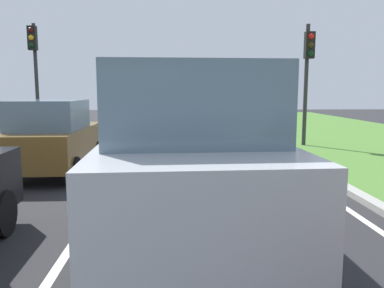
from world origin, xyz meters
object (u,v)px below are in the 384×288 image
(car_suv_ahead, at_px, (187,159))
(traffic_light_near_right, at_px, (308,65))
(traffic_light_overhead_left, at_px, (34,61))
(car_hatchback_far, at_px, (53,137))

(car_suv_ahead, xyz_separation_m, traffic_light_near_right, (4.54, 8.65, 1.71))
(car_suv_ahead, distance_m, traffic_light_overhead_left, 12.23)
(traffic_light_near_right, xyz_separation_m, traffic_light_overhead_left, (-10.03, 2.10, 0.27))
(car_suv_ahead, relative_size, traffic_light_overhead_left, 1.00)
(car_hatchback_far, relative_size, traffic_light_near_right, 0.87)
(car_suv_ahead, height_order, traffic_light_overhead_left, traffic_light_overhead_left)
(traffic_light_near_right, distance_m, traffic_light_overhead_left, 10.25)
(traffic_light_near_right, bearing_deg, car_suv_ahead, -117.70)
(car_suv_ahead, relative_size, car_hatchback_far, 1.23)
(car_suv_ahead, bearing_deg, car_hatchback_far, 121.21)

